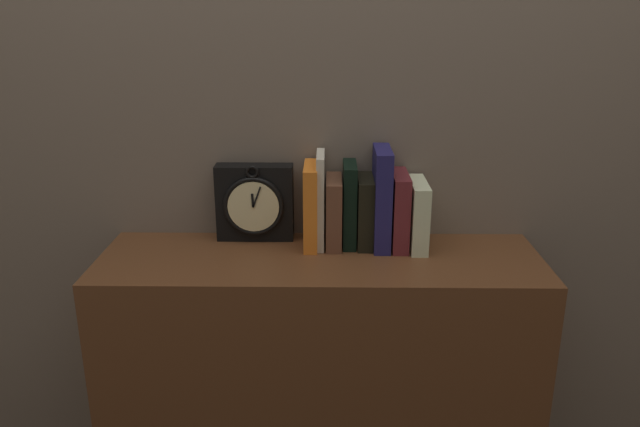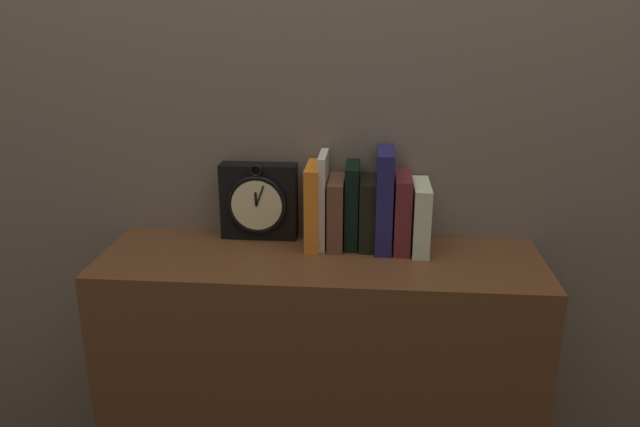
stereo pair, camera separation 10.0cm
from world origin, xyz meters
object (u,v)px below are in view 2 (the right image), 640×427
at_px(book_slot0_orange, 313,205).
at_px(book_slot1_cream, 324,200).
at_px(book_slot2_brown, 336,212).
at_px(book_slot4_black, 368,212).
at_px(book_slot3_black, 352,205).
at_px(clock, 259,201).
at_px(book_slot6_maroon, 402,212).
at_px(book_slot7_cream, 420,217).
at_px(book_slot5_navy, 384,200).

height_order(book_slot0_orange, book_slot1_cream, book_slot1_cream).
bearing_deg(book_slot2_brown, book_slot4_black, 2.50).
xyz_separation_m(book_slot0_orange, book_slot3_black, (0.10, 0.01, 0.00)).
xyz_separation_m(book_slot0_orange, book_slot2_brown, (0.06, 0.00, -0.02)).
xyz_separation_m(clock, book_slot1_cream, (0.17, -0.03, 0.02)).
bearing_deg(clock, book_slot6_maroon, -6.29).
bearing_deg(clock, book_slot7_cream, -6.28).
bearing_deg(book_slot3_black, clock, 173.27).
relative_size(book_slot5_navy, book_slot6_maroon, 1.33).
relative_size(book_slot2_brown, book_slot7_cream, 1.03).
xyz_separation_m(book_slot5_navy, book_slot6_maroon, (0.05, -0.00, -0.03)).
xyz_separation_m(book_slot4_black, book_slot7_cream, (0.13, -0.01, -0.00)).
distance_m(book_slot0_orange, book_slot1_cream, 0.03).
xyz_separation_m(book_slot3_black, book_slot6_maroon, (0.13, -0.01, -0.01)).
relative_size(clock, book_slot4_black, 1.17).
xyz_separation_m(clock, book_slot5_navy, (0.33, -0.04, 0.03)).
height_order(book_slot3_black, book_slot7_cream, book_slot3_black).
bearing_deg(book_slot6_maroon, clock, 173.71).
xyz_separation_m(clock, book_slot2_brown, (0.21, -0.04, -0.01)).
bearing_deg(book_slot7_cream, book_slot4_black, 174.33).
xyz_separation_m(book_slot1_cream, book_slot6_maroon, (0.20, -0.01, -0.02)).
height_order(book_slot0_orange, book_slot5_navy, book_slot5_navy).
bearing_deg(book_slot4_black, book_slot5_navy, -10.92).
bearing_deg(book_slot5_navy, book_slot1_cream, 176.78).
xyz_separation_m(book_slot0_orange, book_slot1_cream, (0.03, 0.01, 0.01)).
distance_m(book_slot0_orange, book_slot5_navy, 0.18).
bearing_deg(book_slot4_black, clock, 173.43).
xyz_separation_m(book_slot0_orange, book_slot5_navy, (0.18, -0.00, 0.02)).
relative_size(book_slot0_orange, book_slot4_black, 1.19).
distance_m(clock, book_slot2_brown, 0.21).
xyz_separation_m(book_slot1_cream, book_slot2_brown, (0.03, -0.00, -0.03)).
bearing_deg(book_slot2_brown, book_slot1_cream, 172.58).
relative_size(clock, book_slot2_brown, 1.18).
relative_size(book_slot2_brown, book_slot4_black, 0.99).
relative_size(clock, book_slot5_navy, 0.82).
height_order(book_slot2_brown, book_slot7_cream, book_slot2_brown).
height_order(book_slot2_brown, book_slot4_black, book_slot4_black).
relative_size(book_slot3_black, book_slot5_navy, 0.84).
distance_m(book_slot2_brown, book_slot5_navy, 0.13).
distance_m(book_slot3_black, book_slot6_maroon, 0.13).
relative_size(book_slot0_orange, book_slot5_navy, 0.83).
relative_size(clock, book_slot0_orange, 0.98).
bearing_deg(book_slot5_navy, book_slot6_maroon, -0.33).
relative_size(book_slot2_brown, book_slot6_maroon, 0.92).
distance_m(book_slot0_orange, book_slot2_brown, 0.06).
bearing_deg(book_slot5_navy, book_slot3_black, 171.70).
distance_m(clock, book_slot6_maroon, 0.37).
xyz_separation_m(clock, book_slot4_black, (0.28, -0.03, -0.01)).
height_order(book_slot0_orange, book_slot2_brown, book_slot0_orange).
bearing_deg(book_slot6_maroon, book_slot3_black, 174.57).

